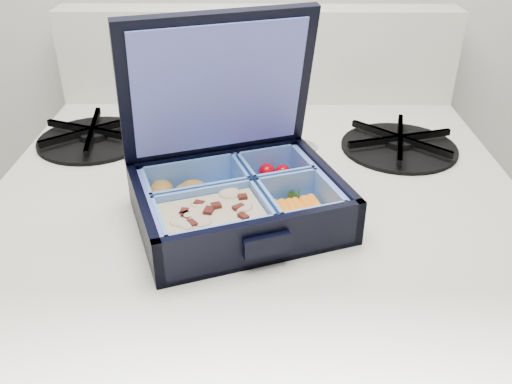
# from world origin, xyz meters

# --- Properties ---
(bento_box) EXTENTS (0.27, 0.24, 0.05)m
(bento_box) POSITION_xyz_m (-0.03, 1.54, 1.03)
(bento_box) COLOR black
(bento_box) RESTS_ON stove
(burner_grate) EXTENTS (0.21, 0.21, 0.02)m
(burner_grate) POSITION_xyz_m (0.19, 1.74, 1.02)
(burner_grate) COLOR black
(burner_grate) RESTS_ON stove
(burner_grate_rear) EXTENTS (0.21, 0.21, 0.02)m
(burner_grate_rear) POSITION_xyz_m (-0.26, 1.76, 1.02)
(burner_grate_rear) COLOR black
(burner_grate_rear) RESTS_ON stove
(fork) EXTENTS (0.15, 0.16, 0.01)m
(fork) POSITION_xyz_m (-0.01, 1.66, 1.01)
(fork) COLOR silver
(fork) RESTS_ON stove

